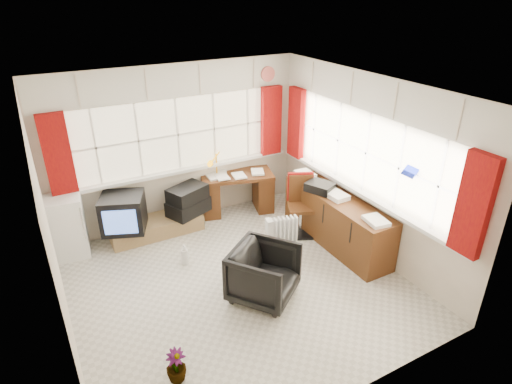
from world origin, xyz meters
TOP-DOWN VIEW (x-y plane):
  - ground at (0.00, 0.00)m, footprint 4.00×4.00m
  - room_walls at (0.00, 0.00)m, footprint 4.00×4.00m
  - window_back at (0.00, 1.94)m, footprint 3.70×0.12m
  - window_right at (1.94, 0.00)m, footprint 0.12×3.70m
  - curtains at (0.92, 0.93)m, footprint 3.83×3.83m
  - overhead_cabinets at (0.98, 0.98)m, footprint 3.98×3.98m
  - desk at (0.89, 1.80)m, footprint 1.29×0.88m
  - desk_lamp at (0.59, 1.92)m, footprint 0.17×0.16m
  - task_chair at (1.45, 0.73)m, footprint 0.53×0.55m
  - office_chair at (0.18, -0.37)m, footprint 1.04×1.04m
  - radiator at (0.87, 0.29)m, footprint 0.43×0.25m
  - credenza at (1.73, 0.20)m, footprint 0.50×2.00m
  - file_tray at (1.62, 0.50)m, footprint 0.44×0.48m
  - tv_bench at (-0.55, 1.72)m, footprint 1.40×0.50m
  - crt_tv at (-1.02, 1.66)m, footprint 0.75×0.72m
  - hifi_stack at (-0.03, 1.67)m, footprint 0.74×0.62m
  - mini_fridge at (-1.80, 1.80)m, footprint 0.59×0.60m
  - spray_bottle_a at (-0.44, 0.76)m, footprint 0.12×0.13m
  - spray_bottle_b at (-0.09, 1.66)m, footprint 0.09×0.09m
  - flower_vase at (-1.19, -1.05)m, footprint 0.25×0.25m

SIDE VIEW (x-z plane):
  - ground at x=0.00m, z-range 0.00..0.00m
  - spray_bottle_b at x=-0.09m, z-range 0.00..0.17m
  - tv_bench at x=-0.55m, z-range 0.00..0.25m
  - spray_bottle_a at x=-0.44m, z-range 0.00..0.30m
  - flower_vase at x=-1.19m, z-range 0.00..0.36m
  - radiator at x=0.87m, z-range -0.06..0.55m
  - office_chair at x=0.18m, z-range 0.00..0.68m
  - desk at x=0.89m, z-range 0.02..0.74m
  - credenza at x=1.73m, z-range -0.04..0.81m
  - mini_fridge at x=-1.80m, z-range 0.00..0.90m
  - hifi_stack at x=-0.03m, z-range 0.24..0.70m
  - task_chair at x=1.45m, z-range 0.03..0.98m
  - crt_tv at x=-1.02m, z-range 0.25..0.79m
  - file_tray at x=1.62m, z-range 0.75..0.88m
  - window_back at x=0.00m, z-range -0.85..2.75m
  - window_right at x=1.94m, z-range -0.85..2.75m
  - desk_lamp at x=0.59m, z-range 0.76..1.17m
  - curtains at x=0.92m, z-range 0.88..2.03m
  - room_walls at x=0.00m, z-range -0.50..3.50m
  - overhead_cabinets at x=0.98m, z-range 2.01..2.49m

